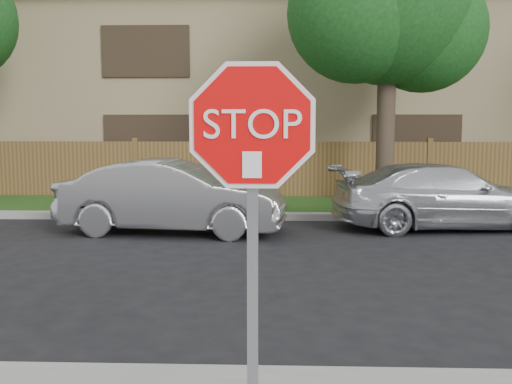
{
  "coord_description": "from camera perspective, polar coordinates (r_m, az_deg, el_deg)",
  "views": [
    {
      "loc": [
        -0.1,
        -4.89,
        2.18
      ],
      "look_at": [
        -0.24,
        -0.9,
        1.7
      ],
      "focal_mm": 42.0,
      "sensor_mm": 36.0,
      "label": 1
    }
  ],
  "objects": [
    {
      "name": "sedan_right",
      "position": [
        12.67,
        17.54,
        -0.38
      ],
      "size": [
        4.7,
        2.38,
        1.31
      ],
      "primitive_type": "imported",
      "rotation": [
        0.0,
        0.0,
        1.69
      ],
      "color": "silver",
      "rests_on": "ground"
    },
    {
      "name": "apartment_building",
      "position": [
        21.93,
        2.37,
        10.37
      ],
      "size": [
        35.2,
        9.2,
        7.2
      ],
      "color": "tan",
      "rests_on": "ground"
    },
    {
      "name": "fence",
      "position": [
        16.35,
        2.41,
        2.0
      ],
      "size": [
        70.0,
        0.12,
        1.6
      ],
      "primitive_type": "cube",
      "color": "brown",
      "rests_on": "ground"
    },
    {
      "name": "far_curb",
      "position": [
        13.21,
        2.47,
        -2.32
      ],
      "size": [
        70.0,
        0.3,
        0.15
      ],
      "primitive_type": "cube",
      "color": "gray",
      "rests_on": "ground"
    },
    {
      "name": "stop_sign",
      "position": [
        3.43,
        -0.35,
        0.99
      ],
      "size": [
        1.01,
        0.13,
        2.55
      ],
      "color": "gray",
      "rests_on": "sidewalk_near"
    },
    {
      "name": "sedan_left",
      "position": [
        11.68,
        -7.91,
        -0.45
      ],
      "size": [
        4.43,
        1.92,
        1.42
      ],
      "primitive_type": "imported",
      "rotation": [
        0.0,
        0.0,
        1.47
      ],
      "color": "#A7A7AC",
      "rests_on": "ground"
    },
    {
      "name": "tree_mid",
      "position": [
        14.94,
        12.69,
        17.08
      ],
      "size": [
        4.8,
        3.9,
        7.35
      ],
      "color": "#382B21",
      "rests_on": "ground"
    },
    {
      "name": "ground",
      "position": [
        5.36,
        3.07,
        -17.17
      ],
      "size": [
        90.0,
        90.0,
        0.0
      ],
      "primitive_type": "plane",
      "color": "black",
      "rests_on": "ground"
    },
    {
      "name": "grass_strip",
      "position": [
        14.85,
        2.43,
        -1.37
      ],
      "size": [
        70.0,
        3.0,
        0.12
      ],
      "primitive_type": "cube",
      "color": "#1E4714",
      "rests_on": "ground"
    }
  ]
}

